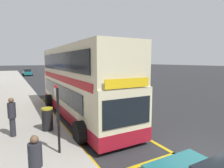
{
  "coord_description": "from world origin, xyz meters",
  "views": [
    {
      "loc": [
        -6.29,
        -4.16,
        3.54
      ],
      "look_at": [
        -0.42,
        6.53,
        2.02
      ],
      "focal_mm": 29.74,
      "sensor_mm": 36.0,
      "label": 1
    }
  ],
  "objects": [
    {
      "name": "pedestrian_further_back",
      "position": [
        -5.87,
        0.6,
        0.99
      ],
      "size": [
        0.34,
        0.34,
        1.58
      ],
      "color": "black",
      "rests_on": "pavement_near"
    },
    {
      "name": "pavement_near",
      "position": [
        -7.0,
        32.0,
        0.07
      ],
      "size": [
        6.0,
        76.0,
        0.14
      ],
      "primitive_type": "cube",
      "color": "#A39E93",
      "rests_on": "ground"
    },
    {
      "name": "double_decker_bus",
      "position": [
        -2.46,
        7.21,
        2.06
      ],
      "size": [
        3.17,
        11.27,
        4.4
      ],
      "color": "beige",
      "rests_on": "ground"
    },
    {
      "name": "pedestrian_waiting_near_sign",
      "position": [
        -6.33,
        5.09,
        1.12
      ],
      "size": [
        0.34,
        0.34,
        1.78
      ],
      "color": "#26262D",
      "rests_on": "pavement_near"
    },
    {
      "name": "bus_stop_sign",
      "position": [
        -4.85,
        2.62,
        1.64
      ],
      "size": [
        0.09,
        0.51,
        2.51
      ],
      "color": "black",
      "rests_on": "pavement_near"
    },
    {
      "name": "parked_car_teal_far",
      "position": [
        -2.65,
        45.04,
        0.8
      ],
      "size": [
        2.09,
        4.2,
        1.62
      ],
      "rotation": [
        0.0,
        0.0,
        -0.02
      ],
      "color": "#196066",
      "rests_on": "ground"
    },
    {
      "name": "ground_plane",
      "position": [
        0.0,
        32.0,
        0.0
      ],
      "size": [
        260.0,
        260.0,
        0.0
      ],
      "primitive_type": "plane",
      "color": "#28282B"
    },
    {
      "name": "bus_bay_markings",
      "position": [
        -2.44,
        7.2,
        0.01
      ],
      "size": [
        3.12,
        13.39,
        0.01
      ],
      "color": "gold",
      "rests_on": "ground"
    },
    {
      "name": "parked_car_black_behind",
      "position": [
        4.9,
        40.87,
        0.8
      ],
      "size": [
        2.09,
        4.2,
        1.62
      ],
      "rotation": [
        0.0,
        0.0,
        0.0
      ],
      "color": "black",
      "rests_on": "ground"
    },
    {
      "name": "litter_bin",
      "position": [
        -4.82,
        5.14,
        0.7
      ],
      "size": [
        0.55,
        0.55,
        1.12
      ],
      "color": "black",
      "rests_on": "pavement_near"
    }
  ]
}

